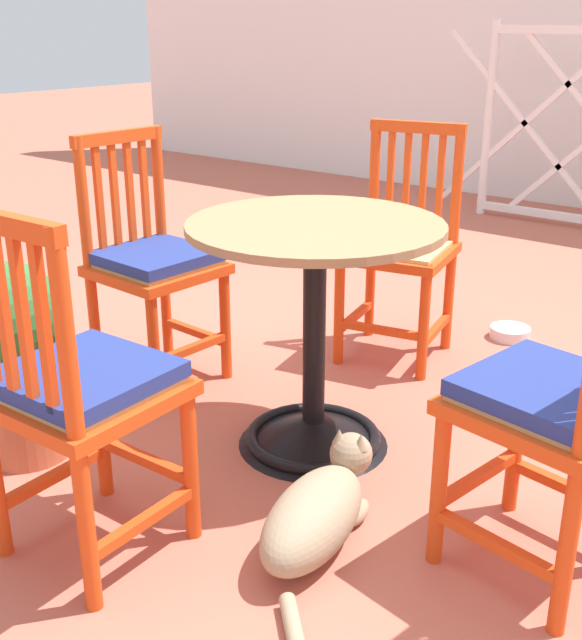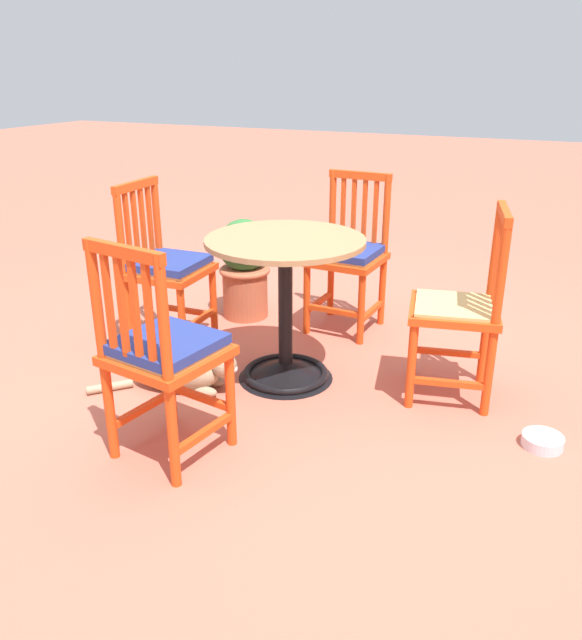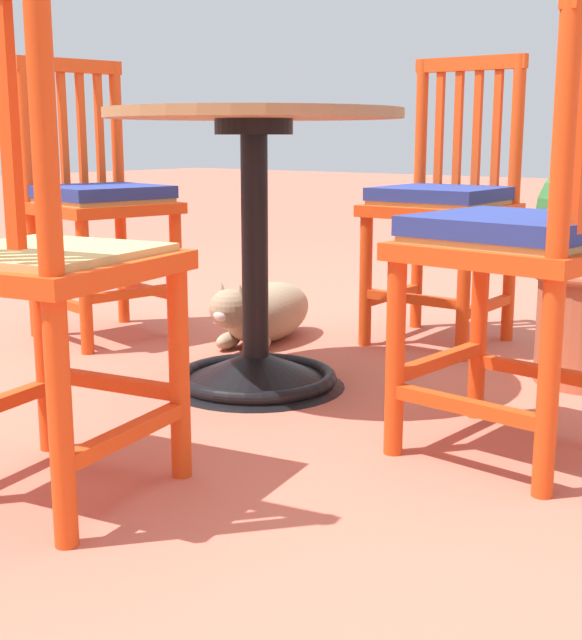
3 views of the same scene
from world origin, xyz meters
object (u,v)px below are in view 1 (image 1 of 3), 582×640
cafe_table (314,363)px  terracotta_planter (16,356)px  orange_chair_near_fence (153,265)px  orange_chair_by_planter (79,392)px  orange_chair_facing_out (558,406)px  tabby_cat (320,511)px  orange_chair_at_corner (400,250)px  pet_water_bowl (510,333)px

cafe_table → terracotta_planter: (-0.68, -0.60, 0.04)m
orange_chair_near_fence → orange_chair_by_planter: (0.64, -0.83, 0.00)m
orange_chair_facing_out → cafe_table: bearing=169.8°
orange_chair_facing_out → tabby_cat: bearing=-152.3°
cafe_table → orange_chair_by_planter: 0.81m
orange_chair_by_planter → terracotta_planter: bearing=161.7°
orange_chair_near_fence → tabby_cat: size_ratio=1.33×
tabby_cat → orange_chair_at_corner: bearing=112.5°
cafe_table → orange_chair_near_fence: size_ratio=0.83×
cafe_table → pet_water_bowl: bearing=84.2°
orange_chair_by_planter → pet_water_bowl: (0.25, 2.02, -0.42)m
orange_chair_by_planter → orange_chair_at_corner: bearing=92.1°
orange_chair_near_fence → terracotta_planter: size_ratio=1.47×
cafe_table → orange_chair_facing_out: bearing=-10.2°
orange_chair_near_fence → pet_water_bowl: bearing=53.4°
tabby_cat → terracotta_planter: 1.04m
orange_chair_at_corner → orange_chair_facing_out: (0.99, -0.95, 0.01)m
pet_water_bowl → orange_chair_by_planter: bearing=-97.0°
orange_chair_at_corner → terracotta_planter: (-0.50, -1.40, -0.11)m
terracotta_planter → pet_water_bowl: 2.03m
tabby_cat → terracotta_planter: (-1.00, -0.19, 0.23)m
orange_chair_at_corner → cafe_table: bearing=-77.4°
cafe_table → terracotta_planter: bearing=-138.8°
orange_chair_facing_out → terracotta_planter: bearing=-163.1°
orange_chair_by_planter → pet_water_bowl: bearing=83.0°
cafe_table → orange_chair_at_corner: (-0.18, 0.80, 0.15)m
orange_chair_by_planter → orange_chair_facing_out: (0.93, 0.64, 0.00)m
pet_water_bowl → cafe_table: bearing=-95.8°
orange_chair_near_fence → terracotta_planter: orange_chair_near_fence is taller
tabby_cat → pet_water_bowl: size_ratio=4.03×
terracotta_planter → cafe_table: bearing=41.2°
orange_chair_at_corner → terracotta_planter: orange_chair_at_corner is taller
orange_chair_facing_out → terracotta_planter: orange_chair_facing_out is taller
cafe_table → terracotta_planter: 0.90m
orange_chair_at_corner → orange_chair_by_planter: same height
orange_chair_near_fence → pet_water_bowl: (0.89, 1.20, -0.42)m
orange_chair_facing_out → orange_chair_at_corner: bearing=136.1°
orange_chair_facing_out → orange_chair_near_fence: bearing=173.1°
cafe_table → tabby_cat: 0.55m
orange_chair_at_corner → orange_chair_near_fence: bearing=-127.6°
orange_chair_by_planter → tabby_cat: bearing=40.7°
orange_chair_by_planter → pet_water_bowl: 2.08m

